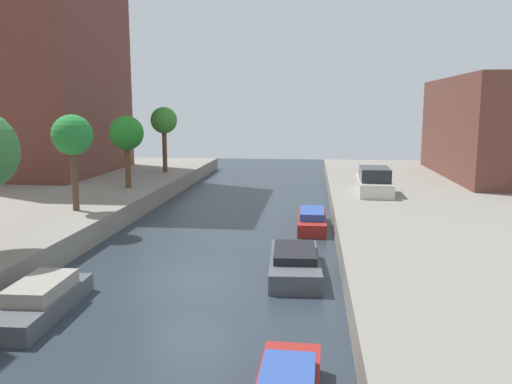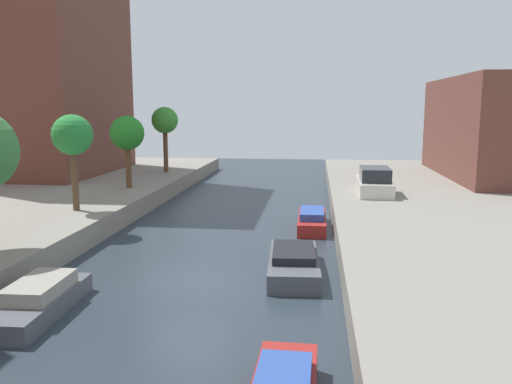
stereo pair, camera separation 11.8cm
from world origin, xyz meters
name	(u,v)px [view 1 (the left image)]	position (x,y,z in m)	size (l,w,h in m)	color
ground_plane	(191,281)	(0.00, 0.00, 0.00)	(84.00, 84.00, 0.00)	#28333D
apartment_tower_far	(31,25)	(-16.00, 19.83, 11.46)	(10.00, 12.26, 20.92)	brown
street_tree_3	(72,137)	(-6.92, 6.34, 4.42)	(1.85, 1.85, 4.43)	brown
street_tree_4	(127,134)	(-6.92, 13.28, 4.19)	(2.01, 2.01, 4.26)	brown
street_tree_5	(164,122)	(-6.92, 21.08, 4.71)	(1.93, 1.93, 4.78)	brown
parked_car	(374,182)	(7.38, 12.91, 1.61)	(1.89, 4.83, 1.47)	beige
moored_boat_left_2	(40,301)	(-3.54, -3.24, 0.39)	(1.61, 4.21, 0.94)	#4C5156
moored_boat_right_3	(295,263)	(3.41, 1.14, 0.39)	(1.90, 4.56, 0.90)	#4C5156
moored_boat_right_4	(312,220)	(3.98, 8.20, 0.40)	(1.32, 4.39, 0.94)	maroon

